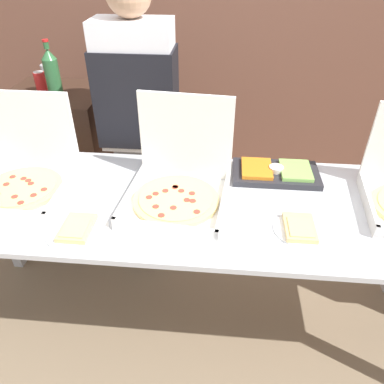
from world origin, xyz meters
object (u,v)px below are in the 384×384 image
Objects in this scene: pizza_box_far_right at (178,184)px; soda_can_colored at (40,82)px; veggie_tray at (276,172)px; soda_can_silver at (47,74)px; paper_plate_front_right at (300,228)px; soda_bottle at (52,73)px; person_server_vest at (139,121)px; pizza_box_far_left at (24,174)px; paper_plate_front_center at (77,229)px.

soda_can_colored is at bearing 144.83° from pizza_box_far_right.
veggie_tray is 3.34× the size of soda_can_silver.
soda_bottle is at bearing 145.43° from paper_plate_front_right.
soda_bottle is at bearing 157.96° from veggie_tray.
person_server_vest is at bearing -20.80° from soda_can_colored.
paper_plate_front_right is at bearing -8.70° from pizza_box_far_left.
pizza_box_far_right is at bearing -41.92° from soda_bottle.
soda_can_colored is (-0.12, 0.07, -0.08)m from soda_bottle.
pizza_box_far_left is at bearing -74.76° from soda_can_silver.
soda_bottle is 0.28m from soda_can_silver.
person_server_vest reaches higher than soda_bottle.
pizza_box_far_right is at bearing -44.87° from soda_can_silver.
person_server_vest is at bearing 122.65° from pizza_box_far_right.
soda_bottle reaches higher than veggie_tray.
pizza_box_far_right is 1.46× the size of soda_bottle.
paper_plate_front_right is at bearing 137.03° from person_server_vest.
paper_plate_front_center is at bearing -64.18° from soda_can_silver.
person_server_vest is (0.66, -0.25, -0.12)m from soda_can_colored.
soda_can_silver is at bearing -30.46° from person_server_vest.
pizza_box_far_left is 0.77m from soda_bottle.
pizza_box_far_left reaches higher than paper_plate_front_center.
person_server_vest is (-0.29, 0.56, 0.03)m from pizza_box_far_right.
soda_bottle is 0.60m from person_server_vest.
veggie_tray is 1.53m from soda_can_colored.
pizza_box_far_right is at bearing 160.74° from paper_plate_front_right.
soda_bottle is (-0.11, 0.72, 0.23)m from pizza_box_far_left.
soda_can_silver is (-1.41, 0.74, 0.21)m from veggie_tray.
soda_can_colored is 0.71m from person_server_vest.
person_server_vest is (0.09, 0.82, 0.10)m from paper_plate_front_center.
soda_bottle is (-1.33, 0.92, 0.30)m from paper_plate_front_right.
soda_can_silver reaches higher than veggie_tray.
pizza_box_far_left is 1.30× the size of soda_bottle.
pizza_box_far_right reaches higher than veggie_tray.
pizza_box_far_left is 0.84m from soda_can_colored.
soda_can_colored reaches higher than paper_plate_front_right.
pizza_box_far_right is at bearing 34.68° from paper_plate_front_center.
paper_plate_front_center is 0.15× the size of person_server_vest.
paper_plate_front_center is at bearing -149.48° from veggie_tray.
soda_can_silver is at bearing 122.68° from soda_bottle.
pizza_box_far_left is 0.89× the size of pizza_box_far_right.
paper_plate_front_center is at bearing -65.83° from soda_bottle.
soda_bottle reaches higher than pizza_box_far_right.
soda_bottle is at bearing -57.32° from soda_can_silver.
pizza_box_far_left is 1.18m from veggie_tray.
paper_plate_front_center is (-0.38, -0.26, -0.06)m from pizza_box_far_right.
soda_bottle is 2.65× the size of soda_can_silver.
paper_plate_front_right is 0.89m from paper_plate_front_center.
pizza_box_far_right reaches higher than soda_can_silver.
soda_can_silver is 1.00× the size of soda_can_colored.
person_server_vest is (-0.80, 0.74, 0.10)m from paper_plate_front_right.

